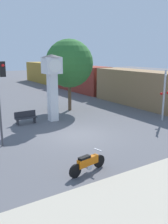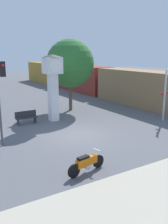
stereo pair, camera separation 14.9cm
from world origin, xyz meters
name	(u,v)px [view 1 (the left image)]	position (x,y,z in m)	size (l,w,h in m)	color
ground_plane	(78,135)	(0.00, 0.00, 0.00)	(120.00, 120.00, 0.00)	#56565B
motorcycle	(88,163)	(-2.24, -4.49, 0.43)	(2.01, 0.55, 0.89)	black
clock_tower	(52,77)	(0.21, 4.08, 3.30)	(1.43, 1.43, 4.97)	white
freight_train	(80,78)	(10.09, 16.37, 1.70)	(2.80, 33.84, 3.40)	olive
traffic_light	(1,88)	(-4.39, 0.69, 3.23)	(0.50, 0.35, 4.73)	#47474C
railroad_crossing_signal	(164,93)	(7.33, -0.38, 2.10)	(0.90, 0.82, 3.84)	#B7B7BC
street_tree	(69,64)	(3.04, 6.53, 4.16)	(4.18, 4.18, 6.26)	brown
bench	(26,117)	(-1.86, 4.36, 0.49)	(1.60, 0.44, 0.92)	#2D2D33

